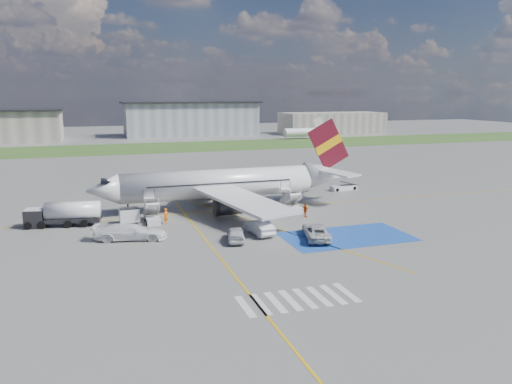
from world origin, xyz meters
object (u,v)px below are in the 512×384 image
car_silver_a (236,234)px  van_white_a (316,229)px  airliner (228,183)px  car_silver_b (259,227)px  belt_loader (344,188)px  van_white_b (130,229)px  gpu_cart (129,216)px  fuel_tanker (64,216)px

car_silver_a → van_white_a: size_ratio=0.86×
airliner → car_silver_b: 14.24m
belt_loader → van_white_b: 39.53m
car_silver_a → airliner: bearing=-89.5°
airliner → car_silver_a: 16.36m
car_silver_a → van_white_b: bearing=-7.6°
gpu_cart → van_white_b: bearing=-97.5°
belt_loader → van_white_b: (-35.23, -17.92, 0.78)m
fuel_tanker → gpu_cart: fuel_tanker is taller
car_silver_a → van_white_b: (-10.60, 4.03, 0.36)m
belt_loader → car_silver_a: size_ratio=1.08×
fuel_tanker → belt_loader: (42.20, 9.64, -0.86)m
gpu_cart → van_white_b: 7.20m
fuel_tanker → van_white_a: bearing=-18.9°
gpu_cart → car_silver_b: (13.37, -9.45, -0.02)m
fuel_tanker → belt_loader: fuel_tanker is taller
airliner → car_silver_b: (-0.32, -14.00, -2.56)m
gpu_cart → airliner: bearing=14.5°
fuel_tanker → van_white_a: size_ratio=1.65×
airliner → car_silver_b: airliner is taller
fuel_tanker → car_silver_a: (17.57, -12.31, -0.44)m
car_silver_b → airliner: bearing=-98.1°
fuel_tanker → van_white_a: fuel_tanker is taller
gpu_cart → van_white_a: van_white_a is taller
car_silver_b → van_white_b: van_white_b is taller
gpu_cart → car_silver_b: bearing=-39.1°
fuel_tanker → car_silver_b: size_ratio=1.73×
airliner → van_white_a: bearing=-73.7°
airliner → car_silver_a: (-3.54, -15.76, -2.62)m
belt_loader → van_white_a: size_ratio=0.94×
airliner → belt_loader: (21.08, 6.19, -3.03)m
van_white_b → airliner: bearing=-36.1°
gpu_cart → van_white_b: (-0.46, -7.18, 0.28)m
belt_loader → car_silver_a: 32.99m
van_white_a → belt_loader: bearing=-107.2°
airliner → car_silver_a: bearing=-102.7°
belt_loader → car_silver_b: (-21.40, -20.19, 0.47)m
fuel_tanker → gpu_cart: 7.52m
car_silver_b → van_white_a: size_ratio=0.96×
airliner → car_silver_a: size_ratio=8.08×
gpu_cart → van_white_a: 22.74m
airliner → van_white_b: 18.51m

